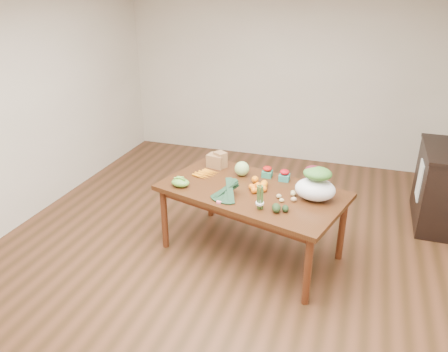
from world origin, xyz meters
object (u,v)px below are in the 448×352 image
(kale_bunch, at_px, (225,192))
(salad_bag, at_px, (316,185))
(cabbage, at_px, (242,169))
(mandarin_cluster, at_px, (258,187))
(dining_table, at_px, (251,222))
(cabinet, at_px, (441,186))
(asparagus_bundle, at_px, (260,197))
(paper_bag, at_px, (216,159))

(kale_bunch, height_order, salad_bag, salad_bag)
(kale_bunch, bearing_deg, salad_bag, 33.58)
(cabbage, bearing_deg, mandarin_cluster, -51.02)
(dining_table, height_order, mandarin_cluster, mandarin_cluster)
(kale_bunch, bearing_deg, cabinet, 52.76)
(dining_table, relative_size, asparagus_bundle, 7.26)
(dining_table, xyz_separation_m, mandarin_cluster, (0.06, -0.02, 0.42))
(mandarin_cluster, height_order, asparagus_bundle, asparagus_bundle)
(asparagus_bundle, bearing_deg, dining_table, 129.92)
(dining_table, distance_m, kale_bunch, 0.57)
(cabinet, height_order, asparagus_bundle, asparagus_bundle)
(mandarin_cluster, xyz_separation_m, asparagus_bundle, (0.11, -0.36, 0.08))
(cabinet, distance_m, paper_bag, 2.67)
(cabbage, relative_size, mandarin_cluster, 0.88)
(cabbage, bearing_deg, asparagus_bundle, -61.62)
(cabbage, bearing_deg, cabinet, 25.72)
(cabbage, bearing_deg, paper_bag, 158.06)
(asparagus_bundle, bearing_deg, kale_bunch, -178.89)
(cabinet, distance_m, salad_bag, 1.94)
(dining_table, xyz_separation_m, salad_bag, (0.62, -0.02, 0.52))
(paper_bag, height_order, mandarin_cluster, paper_bag)
(cabbage, xyz_separation_m, asparagus_bundle, (0.37, -0.68, 0.05))
(paper_bag, relative_size, cabbage, 1.60)
(kale_bunch, xyz_separation_m, asparagus_bundle, (0.37, -0.10, 0.05))
(dining_table, xyz_separation_m, asparagus_bundle, (0.17, -0.38, 0.50))
(cabinet, xyz_separation_m, salad_bag, (-1.32, -1.36, 0.43))
(paper_bag, distance_m, mandarin_cluster, 0.76)
(cabinet, height_order, cabbage, cabinet)
(dining_table, height_order, kale_bunch, kale_bunch)
(cabinet, relative_size, salad_bag, 2.64)
(cabinet, height_order, mandarin_cluster, cabinet)
(paper_bag, height_order, kale_bunch, paper_bag)
(cabbage, relative_size, salad_bag, 0.41)
(paper_bag, xyz_separation_m, asparagus_bundle, (0.71, -0.82, 0.04))
(paper_bag, height_order, cabbage, paper_bag)
(mandarin_cluster, relative_size, asparagus_bundle, 0.72)
(dining_table, distance_m, cabinet, 2.36)
(paper_bag, xyz_separation_m, kale_bunch, (0.34, -0.73, -0.01))
(asparagus_bundle, bearing_deg, salad_bag, 54.34)
(kale_bunch, relative_size, salad_bag, 1.03)
(dining_table, bearing_deg, kale_bunch, -108.45)
(kale_bunch, bearing_deg, cabbage, 105.70)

